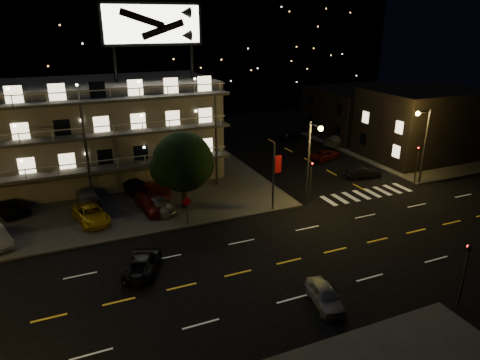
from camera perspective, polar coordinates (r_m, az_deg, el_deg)
name	(u,v)px	position (r m, az deg, el deg)	size (l,w,h in m)	color
ground	(264,267)	(30.79, 3.23, -11.53)	(140.00, 140.00, 0.00)	black
curb_nw	(47,196)	(46.28, -24.32, -1.98)	(44.00, 24.00, 0.15)	#3C3D3A
curb_ne	(396,148)	(62.36, 20.11, 4.09)	(16.00, 24.00, 0.15)	#3C3D3A
motel	(81,131)	(48.47, -20.47, 6.09)	(28.00, 13.80, 18.10)	gray
side_bldg_front	(423,124)	(58.64, 23.22, 6.93)	(14.06, 10.00, 8.50)	black
side_bldg_back	(361,112)	(67.42, 15.87, 8.72)	(14.06, 12.00, 7.00)	black
hill_backdrop	(82,47)	(92.40, -20.37, 16.28)	(120.00, 25.00, 24.00)	black
streetlight_nc	(311,155)	(38.96, 9.45, 3.24)	(0.44, 1.92, 8.00)	#2D2D30
streetlight_ne	(423,139)	(47.76, 23.24, 5.04)	(1.92, 0.44, 8.00)	#2D2D30
signal_nw	(311,178)	(40.42, 9.43, 0.30)	(0.20, 0.27, 4.60)	#2D2D30
signal_sw	(465,269)	(29.01, 27.83, -10.40)	(0.20, 0.27, 4.60)	#2D2D30
signal_ne	(417,161)	(48.42, 22.57, 2.37)	(0.27, 0.20, 4.60)	#2D2D30
banner_north	(274,175)	(38.17, 4.60, 0.67)	(0.83, 0.16, 6.40)	#2D2D30
stop_sign	(187,206)	(36.14, -7.06, -3.52)	(0.91, 0.11, 2.61)	#2D2D30
tree	(182,164)	(38.48, -7.70, 2.18)	(5.62, 5.41, 7.08)	black
lot_car_2	(91,214)	(38.73, -19.23, -4.32)	(2.24, 4.87, 1.35)	gold
lot_car_3	(151,202)	(39.61, -11.75, -2.93)	(2.02, 4.98, 1.44)	#5E150D
lot_car_4	(159,204)	(39.05, -10.80, -3.22)	(1.68, 4.17, 1.42)	gray
lot_car_6	(10,207)	(43.27, -28.37, -3.13)	(2.15, 4.66, 1.29)	black
lot_car_7	(88,195)	(42.71, -19.62, -1.93)	(2.11, 5.20, 1.51)	gray
lot_car_8	(134,185)	(44.00, -13.99, -0.67)	(1.77, 4.41, 1.50)	black
lot_car_9	(153,189)	(42.61, -11.56, -1.24)	(1.49, 4.27, 1.41)	#5E150D
side_car_0	(363,172)	(49.13, 16.10, 1.02)	(1.35, 3.87, 1.27)	black
side_car_1	(325,155)	(54.57, 11.28, 3.33)	(2.04, 4.43, 1.23)	#5E150D
side_car_2	(339,140)	(61.21, 13.02, 5.18)	(2.07, 5.09, 1.48)	gray
side_car_3	(291,136)	(62.78, 6.78, 5.86)	(1.54, 3.82, 1.30)	black
road_car_east	(325,296)	(27.39, 11.24, -14.90)	(1.46, 3.63, 1.24)	gray
road_car_west	(143,262)	(30.88, -12.82, -10.61)	(2.07, 4.48, 1.25)	black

